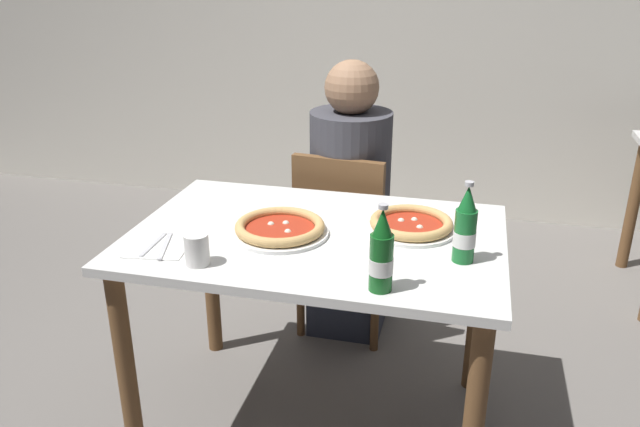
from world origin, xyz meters
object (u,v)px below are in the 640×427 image
at_px(pizza_margherita_near, 411,224).
at_px(paper_cup, 197,249).
at_px(diner_seated, 350,208).
at_px(pizza_marinara_far, 280,228).
at_px(chair_behind_table, 345,234).
at_px(dining_table_main, 316,265).
at_px(napkin_with_cutlery, 159,246).
at_px(beer_bottle_center, 465,228).
at_px(beer_bottle_left, 381,255).

xyz_separation_m(pizza_margherita_near, paper_cup, (-0.58, -0.40, 0.03)).
xyz_separation_m(diner_seated, pizza_marinara_far, (-0.09, -0.69, 0.19)).
distance_m(chair_behind_table, diner_seated, 0.11).
xyz_separation_m(diner_seated, paper_cup, (-0.26, -0.96, 0.21)).
relative_size(dining_table_main, napkin_with_cutlery, 5.91).
bearing_deg(diner_seated, dining_table_main, -88.23).
height_order(beer_bottle_center, paper_cup, beer_bottle_center).
height_order(diner_seated, pizza_margherita_near, diner_seated).
height_order(chair_behind_table, beer_bottle_left, beer_bottle_left).
height_order(dining_table_main, beer_bottle_center, beer_bottle_center).
xyz_separation_m(diner_seated, beer_bottle_center, (0.49, -0.75, 0.27)).
bearing_deg(pizza_marinara_far, pizza_margherita_near, 18.25).
xyz_separation_m(beer_bottle_left, paper_cup, (-0.54, 0.02, -0.06)).
height_order(napkin_with_cutlery, paper_cup, paper_cup).
relative_size(pizza_marinara_far, beer_bottle_center, 1.28).
distance_m(dining_table_main, beer_bottle_center, 0.52).
xyz_separation_m(beer_bottle_center, napkin_with_cutlery, (-0.91, -0.13, -0.10)).
bearing_deg(paper_cup, chair_behind_table, 74.34).
bearing_deg(diner_seated, chair_behind_table, -98.53).
xyz_separation_m(diner_seated, beer_bottle_left, (0.28, -0.98, 0.27)).
height_order(pizza_marinara_far, beer_bottle_left, beer_bottle_left).
height_order(chair_behind_table, beer_bottle_center, beer_bottle_center).
distance_m(beer_bottle_center, paper_cup, 0.78).
relative_size(chair_behind_table, beer_bottle_center, 3.44).
height_order(diner_seated, beer_bottle_left, diner_seated).
bearing_deg(chair_behind_table, pizza_marinara_far, 88.66).
bearing_deg(paper_cup, pizza_marinara_far, 56.99).
distance_m(diner_seated, beer_bottle_left, 1.05).
height_order(beer_bottle_left, napkin_with_cutlery, beer_bottle_left).
bearing_deg(chair_behind_table, napkin_with_cutlery, 69.30).
height_order(diner_seated, pizza_marinara_far, diner_seated).
xyz_separation_m(chair_behind_table, beer_bottle_center, (0.50, -0.70, 0.37)).
distance_m(pizza_marinara_far, beer_bottle_center, 0.59).
bearing_deg(beer_bottle_center, pizza_marinara_far, 174.85).
height_order(dining_table_main, napkin_with_cutlery, napkin_with_cutlery).
relative_size(pizza_margherita_near, beer_bottle_left, 1.18).
distance_m(pizza_margherita_near, pizza_marinara_far, 0.43).
bearing_deg(chair_behind_table, beer_bottle_center, 131.52).
bearing_deg(pizza_margherita_near, paper_cup, -145.57).
distance_m(diner_seated, paper_cup, 1.01).
xyz_separation_m(dining_table_main, diner_seated, (-0.02, 0.66, -0.05)).
bearing_deg(pizza_marinara_far, beer_bottle_left, -37.40).
bearing_deg(napkin_with_cutlery, beer_bottle_left, -8.14).
distance_m(chair_behind_table, napkin_with_cutlery, 0.97).
bearing_deg(diner_seated, paper_cup, -105.30).
relative_size(diner_seated, napkin_with_cutlery, 5.95).
height_order(dining_table_main, pizza_marinara_far, pizza_marinara_far).
xyz_separation_m(napkin_with_cutlery, paper_cup, (0.16, -0.08, 0.04)).
xyz_separation_m(dining_table_main, paper_cup, (-0.28, -0.30, 0.16)).
height_order(pizza_marinara_far, paper_cup, paper_cup).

